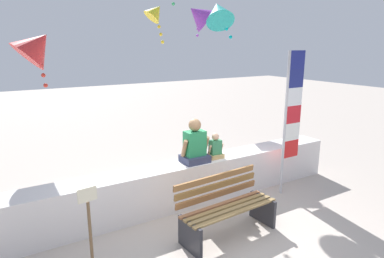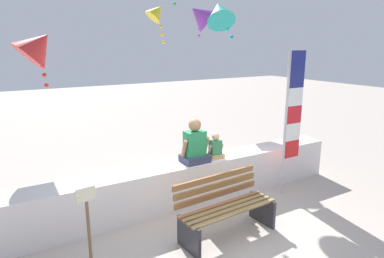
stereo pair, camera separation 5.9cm
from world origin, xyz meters
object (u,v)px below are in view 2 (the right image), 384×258
kite_purple (200,15)px  kite_yellow (157,12)px  park_bench (225,208)px  kite_red (38,46)px  kite_teal (220,12)px  person_child (215,148)px  flag_banner (291,113)px  sign_post (88,221)px  person_adult (195,145)px

kite_purple → kite_yellow: size_ratio=1.07×
park_bench → kite_red: size_ratio=1.28×
kite_teal → kite_yellow: bearing=124.7°
kite_purple → kite_yellow: bearing=-166.4°
person_child → flag_banner: size_ratio=0.17×
flag_banner → sign_post: 4.01m
person_adult → kite_yellow: size_ratio=0.76×
person_adult → person_child: (0.44, 0.00, -0.12)m
person_adult → person_child: bearing=0.1°
sign_post → flag_banner: bearing=6.4°
person_adult → sign_post: (-2.12, -0.97, -0.40)m
kite_yellow → kite_red: bearing=-165.9°
park_bench → sign_post: 1.99m
person_child → park_bench: bearing=-117.4°
person_adult → kite_red: size_ratio=0.64×
kite_red → kite_yellow: (2.85, 0.71, 0.79)m
park_bench → kite_red: kite_red is taller
kite_teal → kite_purple: (0.53, 1.70, 0.08)m
park_bench → sign_post: sign_post is taller
person_child → sign_post: bearing=-159.3°
person_child → kite_purple: kite_purple is taller
person_adult → kite_teal: 3.42m
person_adult → park_bench: bearing=-97.7°
kite_teal → sign_post: (-3.80, -2.69, -2.84)m
park_bench → kite_teal: 4.61m
park_bench → sign_post: size_ratio=1.40×
person_adult → kite_red: 3.59m
kite_teal → sign_post: size_ratio=0.90×
flag_banner → sign_post: size_ratio=2.40×
kite_red → kite_yellow: 3.04m
person_child → kite_purple: 4.67m
person_adult → kite_yellow: bearing=76.3°
person_child → sign_post: size_ratio=0.42×
park_bench → kite_yellow: 5.34m
person_child → kite_teal: (1.24, 1.72, 2.56)m
person_child → sign_post: person_child is taller
kite_teal → kite_yellow: kite_teal is taller
park_bench → person_adult: bearing=82.3°
kite_purple → flag_banner: bearing=-96.4°
kite_red → kite_purple: (4.31, 1.07, 0.82)m
kite_red → sign_post: size_ratio=1.09×
kite_teal → sign_post: kite_teal is taller
person_child → person_adult: bearing=-179.9°
kite_teal → kite_yellow: (-0.93, 1.34, 0.06)m
person_child → flag_banner: bearing=-21.9°
person_adult → kite_teal: size_ratio=0.77×
kite_red → kite_teal: size_ratio=1.20×
kite_purple → person_child: bearing=-117.3°
kite_purple → kite_yellow: kite_purple is taller
park_bench → kite_teal: kite_teal is taller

